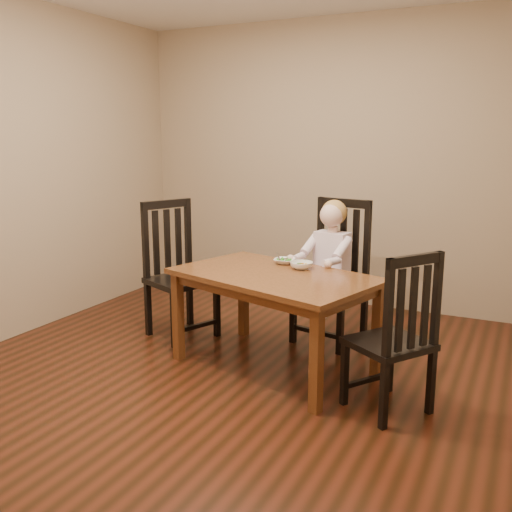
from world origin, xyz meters
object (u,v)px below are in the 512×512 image
at_px(dining_table, 274,285).
at_px(bowl_veg, 301,265).
at_px(chair_left, 178,272).
at_px(bowl_peas, 284,261).
at_px(chair_right, 395,337).
at_px(toddler, 331,257).
at_px(chair_child, 334,274).

relative_size(dining_table, bowl_veg, 9.59).
xyz_separation_m(dining_table, chair_left, (-1.00, 0.29, -0.08)).
bearing_deg(bowl_peas, chair_right, -32.40).
bearing_deg(bowl_veg, chair_left, 176.07).
xyz_separation_m(chair_right, toddler, (-0.74, 0.98, 0.22)).
bearing_deg(toddler, bowl_peas, 67.63).
bearing_deg(chair_left, chair_child, 133.35).
height_order(chair_right, toddler, toddler).
relative_size(chair_left, bowl_veg, 6.84).
relative_size(toddler, bowl_veg, 3.66).
bearing_deg(chair_right, dining_table, 105.45).
distance_m(chair_child, chair_right, 1.27).
distance_m(chair_child, bowl_peas, 0.52).
bearing_deg(bowl_veg, bowl_peas, 150.32).
bearing_deg(chair_left, dining_table, 96.57).
bearing_deg(chair_left, bowl_peas, 114.27).
bearing_deg(bowl_peas, toddler, 56.94).
xyz_separation_m(dining_table, bowl_peas, (-0.06, 0.31, 0.10)).
height_order(chair_right, bowl_peas, chair_right).
bearing_deg(bowl_veg, dining_table, -118.09).
relative_size(chair_right, toddler, 1.67).
xyz_separation_m(chair_left, chair_right, (1.91, -0.59, -0.06)).
distance_m(chair_right, bowl_veg, 0.98).
relative_size(bowl_peas, bowl_veg, 0.96).
height_order(chair_right, bowl_veg, chair_right).
bearing_deg(chair_child, bowl_veg, 92.75).
bearing_deg(chair_left, toddler, 131.08).
height_order(dining_table, bowl_peas, bowl_peas).
bearing_deg(toddler, chair_child, -90.00).
xyz_separation_m(chair_left, toddler, (1.18, 0.39, 0.16)).
bearing_deg(dining_table, bowl_veg, 61.91).
height_order(chair_child, bowl_veg, chair_child).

